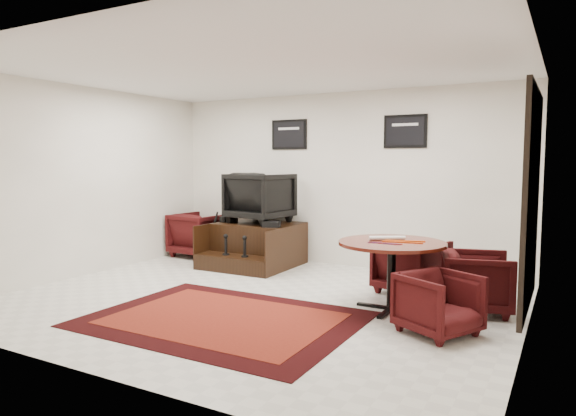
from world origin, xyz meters
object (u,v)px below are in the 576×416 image
object	(u,v)px
armchair_side	(199,232)
table_chair_corner	(439,301)
shine_podium	(256,246)
table_chair_back	(411,263)
meeting_table	(392,250)
shine_chair	(260,195)
table_chair_window	(477,279)

from	to	relation	value
armchair_side	table_chair_corner	world-z (taller)	armchair_side
shine_podium	table_chair_back	world-z (taller)	table_chair_back
table_chair_back	table_chair_corner	xyz separation A→B (m)	(0.67, -1.44, -0.05)
meeting_table	table_chair_corner	world-z (taller)	meeting_table
shine_chair	meeting_table	bearing A→B (deg)	157.06
shine_chair	meeting_table	world-z (taller)	shine_chair
shine_chair	table_chair_corner	world-z (taller)	shine_chair
meeting_table	table_chair_corner	bearing A→B (deg)	-41.17
shine_podium	table_chair_corner	size ratio (longest dim) A/B	2.03
table_chair_window	meeting_table	bearing A→B (deg)	100.41
shine_chair	armchair_side	world-z (taller)	shine_chair
shine_chair	shine_podium	bearing A→B (deg)	96.78
shine_podium	table_chair_window	distance (m)	3.74
armchair_side	shine_podium	bearing A→B (deg)	177.05
shine_podium	armchair_side	bearing A→B (deg)	172.32
shine_chair	armchair_side	bearing A→B (deg)	5.18
shine_podium	armchair_side	distance (m)	1.33
table_chair_back	table_chair_corner	distance (m)	1.58
table_chair_window	table_chair_corner	distance (m)	1.01
table_chair_back	table_chair_window	world-z (taller)	table_chair_back
table_chair_corner	shine_podium	bearing A→B (deg)	88.06
meeting_table	table_chair_corner	xyz separation A→B (m)	(0.66, -0.58, -0.36)
shine_podium	armchair_side	world-z (taller)	armchair_side
shine_podium	table_chair_back	distance (m)	2.79
armchair_side	meeting_table	xyz separation A→B (m)	(4.05, -1.60, 0.27)
meeting_table	table_chair_window	size ratio (longest dim) A/B	1.61
table_chair_corner	table_chair_window	bearing A→B (deg)	16.79
shine_chair	table_chair_back	world-z (taller)	shine_chair
shine_chair	table_chair_back	xyz separation A→B (m)	(2.73, -0.70, -0.76)
shine_chair	table_chair_back	distance (m)	2.92
meeting_table	armchair_side	bearing A→B (deg)	158.49
shine_podium	meeting_table	distance (m)	3.10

